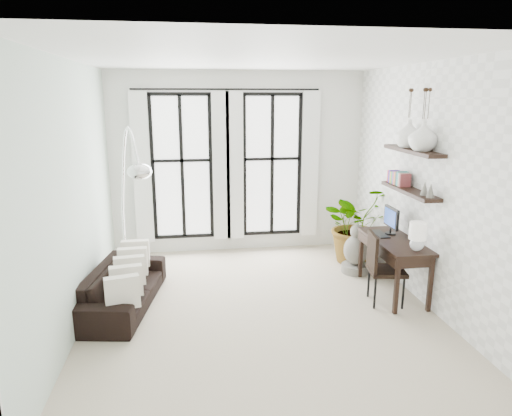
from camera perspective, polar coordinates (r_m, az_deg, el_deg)
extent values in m
plane|color=#BBAC94|center=(6.26, 0.42, -12.38)|extent=(5.00, 5.00, 0.00)
plane|color=white|center=(5.64, 0.48, 18.27)|extent=(5.00, 5.00, 0.00)
plane|color=silver|center=(5.84, -21.93, 1.34)|extent=(0.00, 5.00, 5.00)
plane|color=white|center=(6.46, 20.61, 2.56)|extent=(0.00, 5.00, 5.00)
plane|color=white|center=(8.18, -2.19, 5.60)|extent=(4.50, 0.00, 4.50)
cube|color=white|center=(8.12, -9.23, 5.01)|extent=(1.00, 0.02, 2.50)
cube|color=white|center=(8.06, -14.09, 4.72)|extent=(0.30, 0.04, 2.60)
cube|color=white|center=(8.03, -4.37, 5.06)|extent=(0.30, 0.04, 2.60)
cube|color=white|center=(8.24, 2.00, 5.31)|extent=(1.00, 0.02, 2.50)
cube|color=white|center=(8.05, -2.66, 5.11)|extent=(0.30, 0.04, 2.60)
cube|color=white|center=(8.29, 6.77, 5.28)|extent=(0.30, 0.04, 2.60)
cylinder|color=black|center=(7.96, -3.66, 14.60)|extent=(3.20, 0.03, 0.03)
cube|color=black|center=(6.59, 18.62, 2.04)|extent=(0.25, 1.30, 0.05)
cube|color=black|center=(6.51, 18.99, 6.79)|extent=(0.25, 1.30, 0.05)
cube|color=#BE2F37|center=(7.06, 16.71, 3.86)|extent=(0.16, 0.03, 0.18)
cube|color=#4239CA|center=(7.02, 16.86, 3.80)|extent=(0.16, 0.03, 0.18)
cube|color=gold|center=(6.98, 17.02, 3.74)|extent=(0.16, 0.03, 0.18)
cube|color=#32975E|center=(6.94, 17.17, 3.67)|extent=(0.16, 0.03, 0.18)
cube|color=purple|center=(6.90, 17.33, 3.60)|extent=(0.16, 0.03, 0.18)
cube|color=orange|center=(6.86, 17.49, 3.54)|extent=(0.16, 0.03, 0.18)
cube|color=#474747|center=(6.82, 17.65, 3.47)|extent=(0.16, 0.03, 0.18)
cube|color=teal|center=(6.78, 17.81, 3.40)|extent=(0.16, 0.04, 0.18)
cube|color=tan|center=(6.74, 17.98, 3.33)|extent=(0.16, 0.04, 0.18)
cube|color=brown|center=(6.70, 18.15, 3.26)|extent=(0.16, 0.04, 0.18)
cone|color=slate|center=(6.23, 20.33, 2.33)|extent=(0.10, 0.10, 0.18)
cone|color=slate|center=(6.10, 20.99, 2.05)|extent=(0.10, 0.10, 0.18)
imported|color=black|center=(6.45, -16.27, -9.44)|extent=(1.04, 1.99, 0.55)
cube|color=silver|center=(5.71, -16.36, -10.09)|extent=(0.40, 0.12, 0.40)
cube|color=silver|center=(6.03, -15.91, -8.76)|extent=(0.40, 0.12, 0.40)
cube|color=silver|center=(6.35, -15.51, -7.57)|extent=(0.40, 0.12, 0.40)
cube|color=silver|center=(6.68, -15.15, -6.49)|extent=(0.40, 0.12, 0.40)
cube|color=silver|center=(7.01, -14.82, -5.51)|extent=(0.40, 0.12, 0.40)
imported|color=#2D7228|center=(7.90, 12.47, -1.93)|extent=(1.49, 1.39, 1.33)
cube|color=black|center=(6.70, 16.93, -3.97)|extent=(0.58, 1.36, 0.04)
cube|color=black|center=(6.72, 16.71, -4.75)|extent=(0.52, 1.30, 0.13)
cube|color=black|center=(6.20, 17.17, -9.33)|extent=(0.05, 0.05, 0.76)
cube|color=black|center=(6.41, 20.95, -8.89)|extent=(0.05, 0.05, 0.76)
cube|color=black|center=(7.28, 12.98, -5.60)|extent=(0.05, 0.05, 0.76)
cube|color=black|center=(7.45, 16.31, -5.35)|extent=(0.05, 0.05, 0.76)
cube|color=black|center=(6.87, 16.57, -1.15)|extent=(0.04, 0.42, 0.30)
cube|color=navy|center=(6.86, 16.38, -1.16)|extent=(0.00, 0.36, 0.24)
cube|color=black|center=(6.87, 15.24, -3.14)|extent=(0.15, 0.40, 0.02)
sphere|color=silver|center=(6.24, 19.45, -4.39)|extent=(0.18, 0.18, 0.18)
cylinder|color=white|center=(6.19, 19.59, -2.71)|extent=(0.22, 0.22, 0.22)
cube|color=black|center=(6.47, 16.01, -7.54)|extent=(0.53, 0.53, 0.05)
cube|color=black|center=(6.33, 14.35, -5.41)|extent=(0.12, 0.47, 0.52)
cylinder|color=black|center=(6.33, 14.99, -10.38)|extent=(0.03, 0.03, 0.44)
cylinder|color=black|center=(6.48, 18.07, -10.02)|extent=(0.03, 0.03, 0.44)
cylinder|color=black|center=(6.65, 13.73, -9.12)|extent=(0.03, 0.03, 0.44)
cylinder|color=black|center=(6.79, 16.69, -8.82)|extent=(0.03, 0.03, 0.44)
cylinder|color=silver|center=(7.54, -15.82, -7.84)|extent=(0.36, 0.36, 0.10)
cylinder|color=silver|center=(7.38, -16.07, -4.27)|extent=(0.04, 0.04, 0.99)
ellipsoid|color=silver|center=(6.04, -14.36, 4.45)|extent=(0.32, 0.32, 0.21)
cylinder|color=slate|center=(7.58, 12.29, -7.36)|extent=(0.44, 0.44, 0.13)
ellipsoid|color=slate|center=(7.48, 12.41, -5.15)|extent=(0.40, 0.40, 0.49)
sphere|color=slate|center=(7.39, 12.53, -2.89)|extent=(0.22, 0.22, 0.22)
imported|color=white|center=(6.27, 20.18, 8.44)|extent=(0.37, 0.37, 0.38)
imported|color=white|center=(6.63, 18.55, 8.81)|extent=(0.37, 0.37, 0.38)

